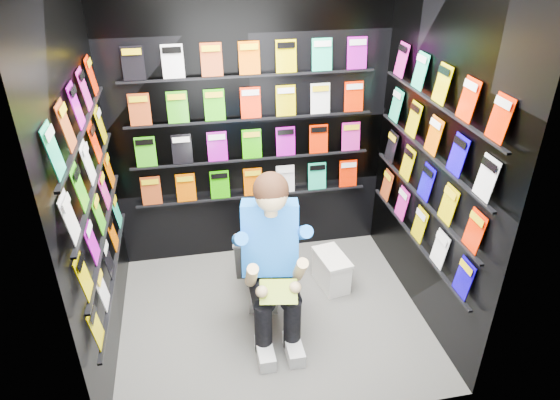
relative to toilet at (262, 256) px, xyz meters
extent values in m
plane|color=#5F5F5D|center=(0.02, -0.35, -0.37)|extent=(2.40, 2.40, 0.00)
cube|color=black|center=(0.02, 0.65, 0.93)|extent=(2.40, 0.04, 2.60)
cube|color=black|center=(0.02, -1.35, 0.93)|extent=(2.40, 0.04, 2.60)
cube|color=black|center=(-1.18, -0.35, 0.93)|extent=(0.04, 2.00, 2.60)
cube|color=black|center=(1.22, -0.35, 0.93)|extent=(0.04, 2.00, 2.60)
imported|color=white|center=(0.00, 0.00, 0.00)|extent=(0.54, 0.81, 0.73)
cube|color=white|center=(0.60, -0.03, -0.23)|extent=(0.26, 0.40, 0.28)
cube|color=white|center=(0.60, -0.03, -0.08)|extent=(0.28, 0.42, 0.03)
cube|color=green|center=(0.00, -0.73, 0.21)|extent=(0.28, 0.20, 0.11)
camera|label=1|loc=(-0.50, -3.37, 2.44)|focal=32.00mm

